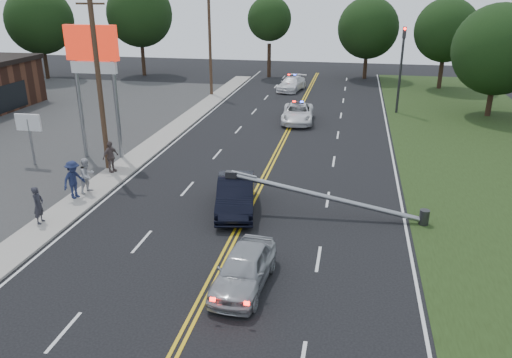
% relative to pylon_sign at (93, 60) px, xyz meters
% --- Properties ---
extents(ground, '(120.00, 120.00, 0.00)m').
position_rel_pylon_sign_xyz_m(ground, '(10.50, -14.00, -6.00)').
color(ground, black).
rests_on(ground, ground).
extents(sidewalk, '(1.80, 70.00, 0.12)m').
position_rel_pylon_sign_xyz_m(sidewalk, '(2.10, -4.00, -5.94)').
color(sidewalk, gray).
rests_on(sidewalk, ground).
extents(centerline_yellow, '(0.36, 80.00, 0.00)m').
position_rel_pylon_sign_xyz_m(centerline_yellow, '(10.50, -4.00, -5.99)').
color(centerline_yellow, gold).
rests_on(centerline_yellow, ground).
extents(pylon_sign, '(3.20, 0.35, 8.00)m').
position_rel_pylon_sign_xyz_m(pylon_sign, '(0.00, 0.00, 0.00)').
color(pylon_sign, gray).
rests_on(pylon_sign, ground).
extents(small_sign, '(1.60, 0.14, 3.10)m').
position_rel_pylon_sign_xyz_m(small_sign, '(-3.50, -2.00, -3.66)').
color(small_sign, gray).
rests_on(small_sign, ground).
extents(traffic_signal, '(0.28, 0.41, 7.05)m').
position_rel_pylon_sign_xyz_m(traffic_signal, '(18.80, 16.00, -1.79)').
color(traffic_signal, '#2D2D30').
rests_on(traffic_signal, ground).
extents(fallen_streetlight, '(9.36, 0.44, 1.91)m').
position_rel_pylon_sign_xyz_m(fallen_streetlight, '(14.69, -6.00, -5.08)').
color(fallen_streetlight, '#2D2D30').
rests_on(fallen_streetlight, ground).
extents(utility_pole_mid, '(1.60, 0.28, 10.00)m').
position_rel_pylon_sign_xyz_m(utility_pole_mid, '(1.30, -2.00, -0.91)').
color(utility_pole_mid, '#382619').
rests_on(utility_pole_mid, ground).
extents(utility_pole_far, '(1.60, 0.28, 10.00)m').
position_rel_pylon_sign_xyz_m(utility_pole_far, '(1.30, 20.00, -0.91)').
color(utility_pole_far, '#382619').
rests_on(utility_pole_far, ground).
extents(tree_4, '(7.46, 7.46, 10.25)m').
position_rel_pylon_sign_xyz_m(tree_4, '(-20.26, 25.75, 0.52)').
color(tree_4, black).
rests_on(tree_4, ground).
extents(tree_5, '(7.58, 7.58, 10.90)m').
position_rel_pylon_sign_xyz_m(tree_5, '(-10.07, 30.12, 1.11)').
color(tree_5, black).
rests_on(tree_5, ground).
extents(tree_6, '(5.04, 5.04, 9.18)m').
position_rel_pylon_sign_xyz_m(tree_6, '(5.03, 31.87, 0.63)').
color(tree_6, black).
rests_on(tree_6, ground).
extents(tree_7, '(6.85, 6.85, 9.12)m').
position_rel_pylon_sign_xyz_m(tree_7, '(16.22, 32.99, -0.31)').
color(tree_7, black).
rests_on(tree_7, ground).
extents(tree_8, '(6.41, 6.41, 9.13)m').
position_rel_pylon_sign_xyz_m(tree_8, '(23.93, 28.21, -0.08)').
color(tree_8, black).
rests_on(tree_8, ground).
extents(tree_9, '(7.18, 7.18, 8.97)m').
position_rel_pylon_sign_xyz_m(tree_9, '(26.18, 16.30, -0.63)').
color(tree_9, black).
rests_on(tree_9, ground).
extents(crashed_sedan, '(2.60, 5.10, 1.60)m').
position_rel_pylon_sign_xyz_m(crashed_sedan, '(9.95, -6.13, -5.19)').
color(crashed_sedan, black).
rests_on(crashed_sedan, ground).
extents(waiting_sedan, '(1.97, 4.28, 1.42)m').
position_rel_pylon_sign_xyz_m(waiting_sedan, '(11.74, -12.42, -5.29)').
color(waiting_sedan, '#A2A5AA').
rests_on(waiting_sedan, ground).
extents(emergency_a, '(2.69, 5.26, 1.42)m').
position_rel_pylon_sign_xyz_m(emergency_a, '(10.88, 11.17, -5.29)').
color(emergency_a, white).
rests_on(emergency_a, ground).
extents(emergency_b, '(2.91, 5.21, 1.43)m').
position_rel_pylon_sign_xyz_m(emergency_b, '(8.77, 23.95, -5.28)').
color(emergency_b, white).
rests_on(emergency_b, ground).
extents(bystander_a, '(0.48, 0.67, 1.72)m').
position_rel_pylon_sign_xyz_m(bystander_a, '(1.73, -9.38, -5.02)').
color(bystander_a, '#27272E').
rests_on(bystander_a, sidewalk).
extents(bystander_b, '(0.91, 1.04, 1.82)m').
position_rel_pylon_sign_xyz_m(bystander_b, '(2.05, -5.65, -4.97)').
color(bystander_b, '#BAB9BE').
rests_on(bystander_b, sidewalk).
extents(bystander_c, '(1.09, 1.42, 1.94)m').
position_rel_pylon_sign_xyz_m(bystander_c, '(1.77, -6.46, -4.91)').
color(bystander_c, '#1B2345').
rests_on(bystander_c, sidewalk).
extents(bystander_d, '(0.81, 1.15, 1.81)m').
position_rel_pylon_sign_xyz_m(bystander_d, '(1.84, -2.62, -4.97)').
color(bystander_d, '#5E4E4B').
rests_on(bystander_d, sidewalk).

